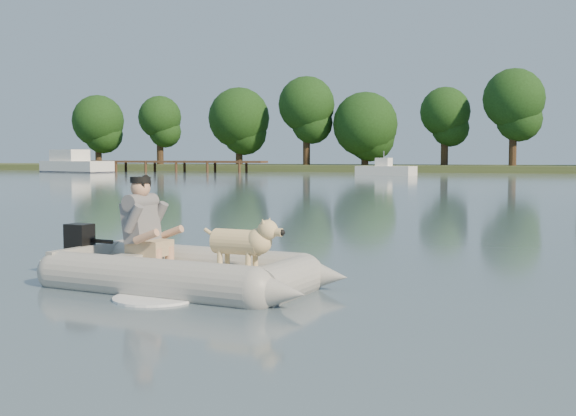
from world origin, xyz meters
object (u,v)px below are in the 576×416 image
(dock, at_px, (170,166))
(cabin_cruiser, at_px, (76,161))
(dinghy, at_px, (188,238))
(motorboat, at_px, (386,164))
(man, at_px, (142,219))
(dog, at_px, (237,246))

(dock, xyz_separation_m, cabin_cruiser, (-7.71, -3.13, 0.50))
(dinghy, distance_m, cabin_cruiser, 59.24)
(dock, distance_m, motorboat, 20.89)
(man, bearing_deg, cabin_cruiser, 133.63)
(dinghy, height_order, man, man)
(dog, distance_m, cabin_cruiser, 59.63)
(dog, distance_m, motorboat, 47.82)
(dog, xyz_separation_m, motorboat, (-5.75, 47.47, 0.39))
(dinghy, bearing_deg, cabin_cruiser, 134.06)
(dock, relative_size, cabin_cruiser, 2.31)
(dock, height_order, cabin_cruiser, cabin_cruiser)
(dog, bearing_deg, motorboat, 106.91)
(man, relative_size, motorboat, 0.22)
(dinghy, relative_size, dog, 5.05)
(dock, distance_m, dog, 58.41)
(cabin_cruiser, relative_size, motorboat, 1.69)
(dock, bearing_deg, man, -64.50)
(dinghy, distance_m, motorboat, 47.69)
(man, bearing_deg, dinghy, -4.24)
(man, distance_m, dog, 1.31)
(dock, relative_size, dog, 20.21)
(dinghy, height_order, dog, dinghy)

